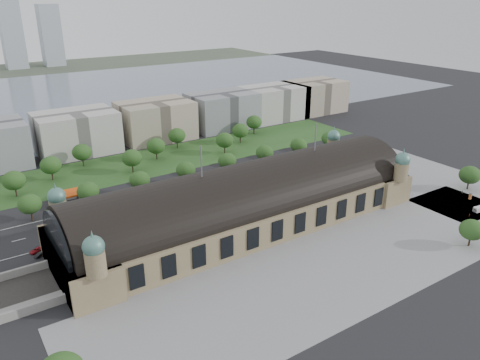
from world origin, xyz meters
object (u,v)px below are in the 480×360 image
traffic_car_2 (74,225)px  parked_car_0 (40,255)px  parked_car_4 (113,234)px  bus_west (169,207)px  petrol_station (68,194)px  traffic_car_6 (343,163)px  traffic_car_4 (203,199)px  traffic_car_3 (125,207)px  bus_east (239,190)px  pedestrian_2 (462,192)px  parked_car_5 (179,213)px  traffic_car_5 (285,170)px  advertising_column (470,196)px  parked_car_1 (36,250)px  parked_car_6 (161,216)px  bus_mid (243,188)px  van_east (479,209)px  pedestrian_1 (469,215)px  parked_car_2 (64,243)px  parked_car_3 (69,244)px

traffic_car_2 → parked_car_0: parked_car_0 is taller
parked_car_4 → bus_west: 29.58m
petrol_station → bus_west: bearing=-46.3°
traffic_car_6 → traffic_car_4: bearing=-94.1°
traffic_car_3 → bus_east: 53.10m
traffic_car_4 → parked_car_0: 74.02m
traffic_car_4 → pedestrian_2: 121.73m
traffic_car_6 → parked_car_5: (-104.56, -6.68, 0.13)m
parked_car_5 → traffic_car_2: bearing=-130.3°
traffic_car_4 → traffic_car_5: 55.32m
traffic_car_2 → bus_west: bus_west is taller
bus_east → advertising_column: 106.45m
petrol_station → parked_car_1: bearing=-119.0°
traffic_car_3 → parked_car_6: (9.33, -17.55, 0.08)m
advertising_column → pedestrian_2: (2.53, 5.57, -0.71)m
parked_car_1 → parked_car_5: bearing=58.1°
bus_west → bus_mid: bearing=-90.6°
bus_west → advertising_column: bearing=-117.9°
parked_car_0 → parked_car_1: (-0.39, 4.00, -0.04)m
parked_car_4 → bus_mid: 66.64m
parked_car_0 → advertising_column: 184.87m
bus_west → bus_mid: (37.90, -0.84, 0.02)m
parked_car_0 → bus_mid: 93.87m
traffic_car_6 → parked_car_4: 134.89m
parked_car_0 → parked_car_4: 27.33m
traffic_car_3 → traffic_car_5: bearing=-83.7°
traffic_car_4 → traffic_car_6: size_ratio=0.98×
traffic_car_2 → traffic_car_3: traffic_car_3 is taller
traffic_car_6 → parked_car_5: 104.77m
traffic_car_4 → parked_car_5: 17.49m
bus_west → van_east: 134.23m
parked_car_0 → pedestrian_2: (178.58, -50.85, 0.12)m
traffic_car_3 → pedestrian_1: (118.36, -88.53, 0.09)m
parked_car_4 → bus_west: bus_west is taller
bus_mid → traffic_car_6: bearing=-84.0°
parked_car_0 → bus_west: bus_west is taller
parked_car_0 → van_east: bearing=36.6°
van_east → bus_mid: bearing=142.7°
parked_car_0 → parked_car_1: 4.02m
traffic_car_3 → parked_car_4: size_ratio=1.01×
petrol_station → traffic_car_2: 27.85m
petrol_station → bus_east: (69.72, -35.84, -1.32)m
parked_car_1 → advertising_column: advertising_column is taller
petrol_station → advertising_column: 184.11m
traffic_car_4 → traffic_car_5: bearing=94.9°
traffic_car_4 → traffic_car_6: bearing=85.4°
parked_car_2 → parked_car_3: bearing=-0.1°
traffic_car_3 → petrol_station: bearing=46.6°
parked_car_4 → advertising_column: size_ratio=1.66×
pedestrian_2 → advertising_column: bearing=155.1°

